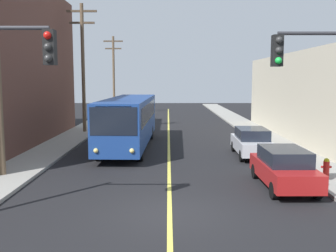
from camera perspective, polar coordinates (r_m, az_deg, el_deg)
The scene contains 11 objects.
ground_plane at distance 13.02m, azimuth 0.09°, elevation -12.78°, with size 120.00×120.00×0.00m, color black.
sidewalk_left at distance 23.78m, azimuth -17.81°, elevation -3.87°, with size 2.50×90.00×0.15m, color gray.
sidewalk_right at distance 23.82m, azimuth 17.75°, elevation -3.86°, with size 2.50×90.00×0.15m, color gray.
lane_stripe_center at distance 27.61m, azimuth -0.04°, elevation -2.23°, with size 0.16×60.00×0.01m, color #D8CC4C.
city_bus at distance 24.91m, azimuth -5.91°, elevation 0.95°, with size 2.89×12.21×3.20m.
parked_car_red at distance 16.37m, azimuth 16.63°, elevation -5.89°, with size 1.84×4.41×1.62m.
parked_car_silver at distance 22.53m, azimuth 12.15°, elevation -2.30°, with size 1.90×4.44×1.62m.
utility_pole_mid at distance 32.03m, azimuth -12.65°, elevation 9.20°, with size 2.40×0.28×10.21m.
utility_pole_far at distance 48.99m, azimuth -8.22°, elevation 8.04°, with size 2.40×0.28×9.56m.
traffic_signal_right_corner at distance 13.65m, azimuth 23.58°, elevation 5.99°, with size 3.75×0.48×6.00m.
fire_hydrant at distance 18.20m, azimuth 22.26°, elevation -5.68°, with size 0.44×0.26×0.84m.
Camera 1 is at (-0.05, -12.26, 4.38)m, focal length 41.13 mm.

